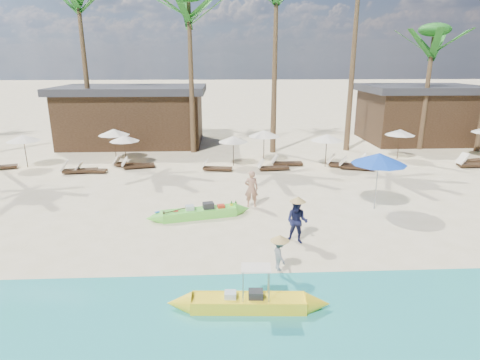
{
  "coord_description": "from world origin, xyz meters",
  "views": [
    {
      "loc": [
        -1.43,
        -13.15,
        6.16
      ],
      "look_at": [
        -0.71,
        2.0,
        1.6
      ],
      "focal_mm": 30.0,
      "sensor_mm": 36.0,
      "label": 1
    }
  ],
  "objects_px": {
    "green_canoe": "(199,213)",
    "yellow_canoe": "(248,303)",
    "tourist": "(251,189)",
    "blue_umbrella": "(379,159)"
  },
  "relations": [
    {
      "from": "tourist",
      "to": "blue_umbrella",
      "type": "xyz_separation_m",
      "value": [
        5.28,
        -0.55,
        1.41
      ]
    },
    {
      "from": "green_canoe",
      "to": "tourist",
      "type": "distance_m",
      "value": 2.58
    },
    {
      "from": "tourist",
      "to": "blue_umbrella",
      "type": "distance_m",
      "value": 5.49
    },
    {
      "from": "green_canoe",
      "to": "yellow_canoe",
      "type": "relative_size",
      "value": 1.01
    },
    {
      "from": "tourist",
      "to": "blue_umbrella",
      "type": "bearing_deg",
      "value": 175.81
    },
    {
      "from": "tourist",
      "to": "yellow_canoe",
      "type": "bearing_deg",
      "value": 86.96
    },
    {
      "from": "green_canoe",
      "to": "tourist",
      "type": "bearing_deg",
      "value": 15.55
    },
    {
      "from": "green_canoe",
      "to": "blue_umbrella",
      "type": "height_order",
      "value": "blue_umbrella"
    },
    {
      "from": "blue_umbrella",
      "to": "tourist",
      "type": "bearing_deg",
      "value": 174.02
    },
    {
      "from": "yellow_canoe",
      "to": "blue_umbrella",
      "type": "distance_m",
      "value": 9.39
    }
  ]
}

